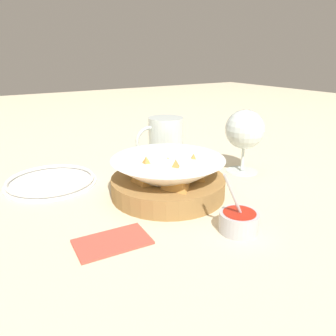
{
  "coord_description": "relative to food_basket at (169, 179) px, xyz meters",
  "views": [
    {
      "loc": [
        0.34,
        0.54,
        0.28
      ],
      "look_at": [
        0.01,
        0.01,
        0.06
      ],
      "focal_mm": 35.0,
      "sensor_mm": 36.0,
      "label": 1
    }
  ],
  "objects": [
    {
      "name": "ground_plane",
      "position": [
        -0.01,
        -0.01,
        -0.04
      ],
      "size": [
        4.0,
        4.0,
        0.0
      ],
      "primitive_type": "plane",
      "color": "beige"
    },
    {
      "name": "food_basket",
      "position": [
        0.0,
        0.0,
        0.0
      ],
      "size": [
        0.24,
        0.24,
        0.09
      ],
      "color": "olive",
      "rests_on": "ground_plane"
    },
    {
      "name": "sauce_cup",
      "position": [
        -0.02,
        0.19,
        -0.02
      ],
      "size": [
        0.07,
        0.07,
        0.11
      ],
      "color": "#B7B7BC",
      "rests_on": "ground_plane"
    },
    {
      "name": "wine_glass",
      "position": [
        -0.23,
        -0.02,
        0.07
      ],
      "size": [
        0.09,
        0.09,
        0.16
      ],
      "color": "silver",
      "rests_on": "ground_plane"
    },
    {
      "name": "beer_mug",
      "position": [
        -0.12,
        -0.2,
        0.02
      ],
      "size": [
        0.14,
        0.09,
        0.12
      ],
      "color": "silver",
      "rests_on": "ground_plane"
    },
    {
      "name": "side_plate",
      "position": [
        0.19,
        -0.19,
        -0.03
      ],
      "size": [
        0.2,
        0.2,
        0.01
      ],
      "color": "white",
      "rests_on": "ground_plane"
    },
    {
      "name": "napkin",
      "position": [
        0.17,
        0.11,
        -0.03
      ],
      "size": [
        0.12,
        0.08,
        0.01
      ],
      "color": "#DB4C3D",
      "rests_on": "ground_plane"
    }
  ]
}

